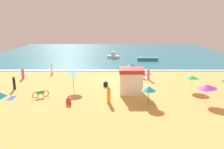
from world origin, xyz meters
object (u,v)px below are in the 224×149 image
at_px(lifeguard_cabana, 132,81).
at_px(beachgoer_5, 15,83).
at_px(beachgoer_2, 110,96).
at_px(beachgoer_3, 149,74).
at_px(beachgoer_6, 107,84).
at_px(parked_bicycle, 42,94).
at_px(beach_umbrella_0, 133,66).
at_px(small_boat_1, 148,59).
at_px(beachgoer_1, 53,69).
at_px(beach_umbrella_2, 74,73).
at_px(beach_umbrella_4, 193,77).
at_px(beach_umbrella_5, 150,88).
at_px(beachgoer_0, 24,73).
at_px(beachgoer_7, 70,100).
at_px(beachgoer_4, 142,72).
at_px(beach_umbrella_3, 208,87).
at_px(small_boat_0, 114,56).

xyz_separation_m(lifeguard_cabana, beachgoer_5, (-14.40, 1.56, -0.74)).
relative_size(beachgoer_2, beachgoer_3, 0.99).
bearing_deg(beachgoer_6, parked_bicycle, -150.43).
xyz_separation_m(beach_umbrella_0, small_boat_1, (4.80, 15.37, -1.69)).
relative_size(beachgoer_3, beachgoer_5, 1.02).
xyz_separation_m(beachgoer_6, small_boat_1, (8.43, 18.58, 0.09)).
relative_size(parked_bicycle, beachgoer_1, 1.00).
height_order(beach_umbrella_2, beachgoer_3, beach_umbrella_2).
distance_m(beach_umbrella_0, beachgoer_6, 5.16).
relative_size(beach_umbrella_4, beach_umbrella_5, 0.99).
height_order(parked_bicycle, beachgoer_0, beachgoer_0).
relative_size(beach_umbrella_2, beach_umbrella_4, 1.20).
bearing_deg(beachgoer_0, beachgoer_3, -2.76).
xyz_separation_m(lifeguard_cabana, beachgoer_2, (-2.56, -3.06, -0.75)).
height_order(beachgoer_5, beachgoer_7, beachgoer_5).
distance_m(beach_umbrella_2, beachgoer_0, 10.26).
relative_size(lifeguard_cabana, beachgoer_2, 1.78).
bearing_deg(small_boat_1, beachgoer_4, -103.22).
bearing_deg(beach_umbrella_5, beach_umbrella_3, 4.53).
relative_size(beach_umbrella_4, beachgoer_2, 1.18).
distance_m(beachgoer_4, small_boat_0, 17.05).
bearing_deg(beach_umbrella_3, beach_umbrella_2, 162.99).
distance_m(beachgoer_2, beachgoer_6, 5.84).
relative_size(beachgoer_1, beachgoer_2, 0.97).
distance_m(beachgoer_0, beachgoer_3, 18.59).
xyz_separation_m(beach_umbrella_2, beachgoer_5, (-7.42, 0.18, -1.36)).
relative_size(lifeguard_cabana, beach_umbrella_0, 1.21).
xyz_separation_m(beachgoer_7, small_boat_1, (12.07, 24.60, 0.07)).
height_order(beach_umbrella_0, beachgoer_0, beach_umbrella_0).
relative_size(beachgoer_4, small_boat_1, 0.39).
bearing_deg(beachgoer_0, beachgoer_7, -49.10).
bearing_deg(small_boat_0, beachgoer_5, -118.74).
height_order(beach_umbrella_4, small_boat_0, beach_umbrella_4).
xyz_separation_m(lifeguard_cabana, beach_umbrella_3, (7.48, -3.05, 0.25)).
distance_m(beach_umbrella_2, beachgoer_1, 10.11).
xyz_separation_m(beach_umbrella_4, beachgoer_6, (-10.48, 1.65, -1.37)).
height_order(parked_bicycle, beachgoer_6, beachgoer_6).
distance_m(beach_umbrella_0, beachgoer_1, 13.35).
distance_m(beachgoer_3, beachgoer_5, 18.02).
relative_size(beach_umbrella_0, beach_umbrella_5, 1.23).
xyz_separation_m(beachgoer_5, beachgoer_6, (11.36, 1.18, -0.47)).
distance_m(beachgoer_2, beachgoer_3, 10.67).
height_order(beach_umbrella_0, beachgoer_1, beach_umbrella_0).
bearing_deg(beachgoer_7, beachgoer_6, 58.82).
bearing_deg(beach_umbrella_3, parked_bicycle, 174.42).
bearing_deg(beach_umbrella_5, beach_umbrella_0, 95.26).
bearing_deg(beach_umbrella_3, beachgoer_3, 115.99).
relative_size(lifeguard_cabana, beachgoer_6, 3.76).
height_order(beach_umbrella_4, beachgoer_0, beach_umbrella_4).
xyz_separation_m(beach_umbrella_5, beachgoer_1, (-13.53, 13.52, -0.95)).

